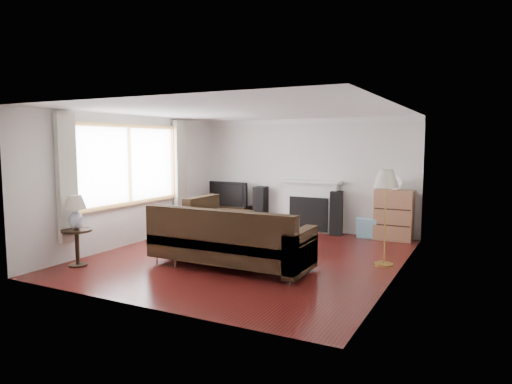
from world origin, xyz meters
The scene contains 17 objects.
room centered at (0.00, 0.00, 1.25)m, with size 5.10×5.60×2.54m.
window centered at (-2.45, -0.20, 1.55)m, with size 0.12×2.74×1.54m, color olive.
curtain_near centered at (-2.40, -1.72, 1.40)m, with size 0.10×0.35×2.10m, color beige.
curtain_far centered at (-2.40, 1.32, 1.40)m, with size 0.10×0.35×2.10m, color beige.
fireplace centered at (0.15, 2.64, 0.57)m, with size 1.40×0.26×1.15m, color white.
tv_stand centered at (-1.80, 2.50, 0.24)m, with size 0.94×0.42×0.47m, color black.
television centered at (-1.80, 2.50, 0.76)m, with size 1.01×0.13×0.58m, color black.
speaker_left centered at (-1.03, 2.55, 0.48)m, with size 0.27×0.32×0.96m, color black.
speaker_right centered at (0.79, 2.54, 0.47)m, with size 0.26×0.31×0.94m, color black.
bookshelf centered at (1.99, 2.53, 0.51)m, with size 0.75×0.35×1.03m, color #976246.
globe_lamp centered at (1.99, 2.53, 1.17)m, with size 0.28×0.28×0.28m, color white.
sectional_sofa centered at (0.06, -0.72, 0.45)m, with size 2.79×2.04×0.90m, color black.
coffee_table centered at (0.16, 0.64, 0.19)m, with size 0.98×0.53×0.38m, color #987248.
footstool centered at (-1.57, 0.00, 0.18)m, with size 0.42×0.42×0.36m, color black.
floor_lamp centered at (2.22, 0.51, 0.77)m, with size 0.40×0.40×1.55m, color #A28738.
side_table centered at (-2.15, -1.79, 0.30)m, with size 0.48×0.48×0.59m, color black.
table_lamp centered at (-2.15, -1.79, 0.86)m, with size 0.33×0.33×0.54m, color silver.
Camera 1 is at (3.66, -6.85, 1.97)m, focal length 32.00 mm.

